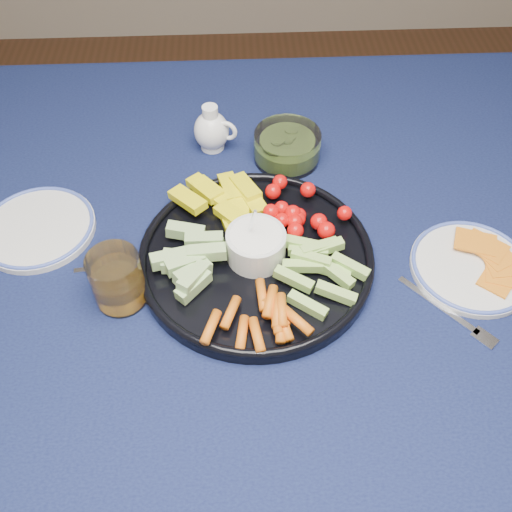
{
  "coord_description": "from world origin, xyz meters",
  "views": [
    {
      "loc": [
        -0.01,
        -0.68,
        1.48
      ],
      "look_at": [
        0.02,
        -0.09,
        0.76
      ],
      "focal_mm": 40.0,
      "sensor_mm": 36.0,
      "label": 1
    }
  ],
  "objects_px": {
    "crudite_platter": "(254,254)",
    "creamer_pitcher": "(212,130)",
    "cheese_plate": "(472,266)",
    "dining_table": "(244,257)",
    "juice_tumbler": "(118,282)",
    "side_plate_extra": "(38,228)",
    "pickle_bowl": "(287,148)"
  },
  "relations": [
    {
      "from": "dining_table",
      "to": "juice_tumbler",
      "type": "xyz_separation_m",
      "value": [
        -0.2,
        -0.15,
        0.13
      ]
    },
    {
      "from": "crudite_platter",
      "to": "creamer_pitcher",
      "type": "distance_m",
      "value": 0.31
    },
    {
      "from": "crudite_platter",
      "to": "pickle_bowl",
      "type": "distance_m",
      "value": 0.27
    },
    {
      "from": "dining_table",
      "to": "crudite_platter",
      "type": "distance_m",
      "value": 0.14
    },
    {
      "from": "pickle_bowl",
      "to": "juice_tumbler",
      "type": "relative_size",
      "value": 1.34
    },
    {
      "from": "dining_table",
      "to": "crudite_platter",
      "type": "bearing_deg",
      "value": -79.44
    },
    {
      "from": "crudite_platter",
      "to": "cheese_plate",
      "type": "bearing_deg",
      "value": -4.97
    },
    {
      "from": "juice_tumbler",
      "to": "side_plate_extra",
      "type": "relative_size",
      "value": 0.48
    },
    {
      "from": "dining_table",
      "to": "side_plate_extra",
      "type": "relative_size",
      "value": 8.44
    },
    {
      "from": "dining_table",
      "to": "juice_tumbler",
      "type": "relative_size",
      "value": 17.47
    },
    {
      "from": "creamer_pitcher",
      "to": "crudite_platter",
      "type": "bearing_deg",
      "value": -77.16
    },
    {
      "from": "cheese_plate",
      "to": "side_plate_extra",
      "type": "distance_m",
      "value": 0.74
    },
    {
      "from": "dining_table",
      "to": "crudite_platter",
      "type": "height_order",
      "value": "crudite_platter"
    },
    {
      "from": "pickle_bowl",
      "to": "side_plate_extra",
      "type": "height_order",
      "value": "pickle_bowl"
    },
    {
      "from": "side_plate_extra",
      "to": "creamer_pitcher",
      "type": "bearing_deg",
      "value": 34.94
    },
    {
      "from": "cheese_plate",
      "to": "side_plate_extra",
      "type": "relative_size",
      "value": 1.0
    },
    {
      "from": "creamer_pitcher",
      "to": "juice_tumbler",
      "type": "xyz_separation_m",
      "value": [
        -0.14,
        -0.36,
        0.0
      ]
    },
    {
      "from": "pickle_bowl",
      "to": "cheese_plate",
      "type": "bearing_deg",
      "value": -46.14
    },
    {
      "from": "crudite_platter",
      "to": "cheese_plate",
      "type": "relative_size",
      "value": 1.96
    },
    {
      "from": "crudite_platter",
      "to": "pickle_bowl",
      "type": "xyz_separation_m",
      "value": [
        0.07,
        0.26,
        0.0
      ]
    },
    {
      "from": "pickle_bowl",
      "to": "dining_table",
      "type": "bearing_deg",
      "value": -117.58
    },
    {
      "from": "dining_table",
      "to": "creamer_pitcher",
      "type": "xyz_separation_m",
      "value": [
        -0.05,
        0.22,
        0.13
      ]
    },
    {
      "from": "creamer_pitcher",
      "to": "cheese_plate",
      "type": "bearing_deg",
      "value": -38.17
    },
    {
      "from": "creamer_pitcher",
      "to": "cheese_plate",
      "type": "distance_m",
      "value": 0.54
    },
    {
      "from": "creamer_pitcher",
      "to": "side_plate_extra",
      "type": "bearing_deg",
      "value": -145.06
    },
    {
      "from": "pickle_bowl",
      "to": "juice_tumbler",
      "type": "distance_m",
      "value": 0.43
    },
    {
      "from": "dining_table",
      "to": "cheese_plate",
      "type": "xyz_separation_m",
      "value": [
        0.37,
        -0.12,
        0.1
      ]
    },
    {
      "from": "creamer_pitcher",
      "to": "pickle_bowl",
      "type": "bearing_deg",
      "value": -16.2
    },
    {
      "from": "pickle_bowl",
      "to": "side_plate_extra",
      "type": "relative_size",
      "value": 0.65
    },
    {
      "from": "cheese_plate",
      "to": "juice_tumbler",
      "type": "xyz_separation_m",
      "value": [
        -0.57,
        -0.03,
        0.03
      ]
    },
    {
      "from": "cheese_plate",
      "to": "creamer_pitcher",
      "type": "bearing_deg",
      "value": 141.83
    },
    {
      "from": "dining_table",
      "to": "cheese_plate",
      "type": "distance_m",
      "value": 0.4
    }
  ]
}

